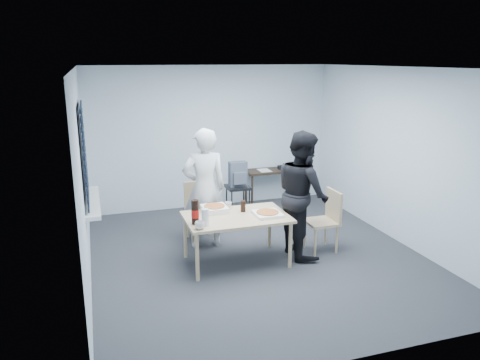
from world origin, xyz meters
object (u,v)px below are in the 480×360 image
object	(u,v)px
chair_right	(327,216)
stool	(238,192)
person_black	(302,194)
backpack	(238,174)
mug_b	(228,205)
chair_far	(199,206)
side_table	(271,174)
dining_table	(236,220)
person_white	(204,189)
mug_a	(200,225)
soda_bottle	(195,212)

from	to	relation	value
chair_right	stool	size ratio (longest dim) A/B	1.60
person_black	backpack	bearing A→B (deg)	11.82
backpack	mug_b	distance (m)	1.61
chair_far	side_table	bearing A→B (deg)	38.45
dining_table	person_white	bearing A→B (deg)	110.65
dining_table	stool	xyz separation A→B (m)	(0.60, 1.83, -0.16)
mug_b	chair_right	bearing A→B (deg)	-12.68
person_white	backpack	size ratio (longest dim) A/B	4.13
chair_far	mug_b	size ratio (longest dim) A/B	8.90
chair_right	side_table	distance (m)	2.38
mug_a	person_white	bearing A→B (deg)	73.14
person_black	backpack	xyz separation A→B (m)	(-0.37, 1.79, -0.12)
chair_right	backpack	bearing A→B (deg)	113.24
dining_table	chair_right	world-z (taller)	chair_right
dining_table	side_table	size ratio (longest dim) A/B	1.40
side_table	mug_a	world-z (taller)	mug_a
dining_table	stool	distance (m)	1.94
mug_a	mug_b	size ratio (longest dim) A/B	1.23
chair_right	soda_bottle	world-z (taller)	soda_bottle
person_white	mug_a	size ratio (longest dim) A/B	14.39
person_white	mug_a	distance (m)	1.10
chair_far	dining_table	bearing A→B (deg)	-75.14
person_black	side_table	bearing A→B (deg)	-11.41
dining_table	chair_far	distance (m)	1.07
chair_far	backpack	bearing A→B (deg)	42.06
person_white	soda_bottle	distance (m)	0.90
person_white	mug_a	xyz separation A→B (m)	(-0.31, -1.04, -0.17)
mug_a	soda_bottle	size ratio (longest dim) A/B	0.39
mug_a	chair_far	bearing A→B (deg)	77.40
chair_far	soda_bottle	bearing A→B (deg)	-105.18
chair_far	chair_right	bearing A→B (deg)	-31.41
chair_far	person_black	bearing A→B (deg)	-38.63
person_black	side_table	xyz separation A→B (m)	(0.48, 2.37, -0.31)
soda_bottle	chair_right	bearing A→B (deg)	4.68
chair_far	side_table	xyz separation A→B (m)	(1.73, 1.37, 0.06)
dining_table	person_white	world-z (taller)	person_white
stool	soda_bottle	bearing A→B (deg)	-121.19
person_white	side_table	distance (m)	2.44
chair_far	side_table	world-z (taller)	chair_far
chair_right	mug_a	bearing A→B (deg)	-169.50
person_white	stool	distance (m)	1.49
dining_table	soda_bottle	size ratio (longest dim) A/B	4.38
stool	mug_b	distance (m)	1.64
person_black	mug_b	xyz separation A→B (m)	(-0.99, 0.31, -0.17)
chair_right	side_table	bearing A→B (deg)	88.03
dining_table	chair_right	distance (m)	1.38
dining_table	person_black	bearing A→B (deg)	1.86
chair_far	stool	world-z (taller)	chair_far
person_white	side_table	xyz separation A→B (m)	(1.72, 1.70, -0.31)
person_white	soda_bottle	world-z (taller)	person_white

